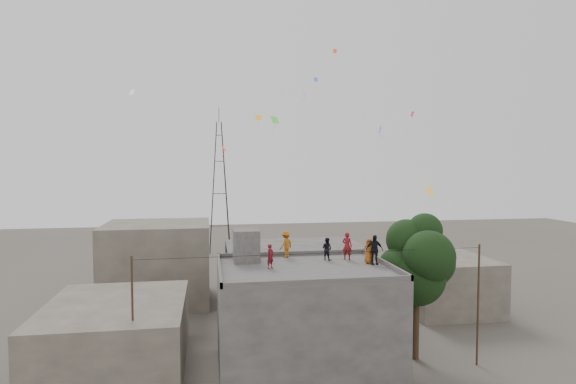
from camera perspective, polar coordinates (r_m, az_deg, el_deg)
name	(u,v)px	position (r m, az deg, el deg)	size (l,w,h in m)	color
ground	(304,370)	(30.40, 1.93, -20.33)	(140.00, 140.00, 0.00)	#4D473F
main_building	(304,319)	(29.31, 1.95, -14.86)	(10.00, 8.00, 6.10)	#464442
parapet	(304,266)	(28.47, 1.96, -8.73)	(10.00, 8.00, 0.30)	#464442
stair_head_box	(246,245)	(30.42, -4.97, -6.33)	(1.60, 1.80, 2.00)	#464442
neighbor_west	(116,336)	(31.50, -19.69, -15.75)	(8.00, 10.00, 4.00)	#584F45
neighbor_north	(295,274)	(43.08, 0.87, -9.69)	(12.00, 9.00, 5.00)	#464442
neighbor_northwest	(158,263)	(44.39, -15.19, -8.09)	(9.00, 8.00, 7.00)	#584F45
neighbor_east	(444,283)	(43.26, 17.98, -10.20)	(7.00, 8.00, 4.40)	#584F45
tree	(418,262)	(31.32, 15.20, -8.01)	(4.90, 4.60, 9.10)	black
utility_line	(317,312)	(28.01, 3.50, -14.07)	(20.12, 0.62, 7.40)	black
transmission_tower	(219,187)	(67.39, -8.12, 0.63)	(2.97, 2.97, 20.01)	black
person_red_adult	(347,246)	(31.04, 7.01, -6.38)	(0.64, 0.42, 1.75)	maroon
person_orange_child	(369,251)	(30.13, 9.58, -6.90)	(0.75, 0.49, 1.54)	#A14E12
person_dark_child	(327,249)	(30.85, 4.63, -6.73)	(0.69, 0.54, 1.43)	black
person_dark_adult	(374,250)	(29.83, 10.20, -6.75)	(1.06, 0.44, 1.81)	black
person_orange_adult	(286,244)	(31.53, -0.25, -6.22)	(1.12, 0.65, 1.74)	#B76114
person_red_child	(270,256)	(28.32, -2.11, -7.64)	(0.52, 0.34, 1.42)	maroon
kites	(304,111)	(34.91, 1.94, 9.57)	(22.42, 13.63, 12.66)	#FA361A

